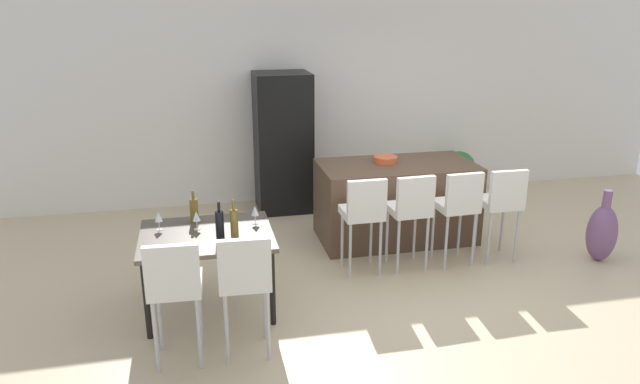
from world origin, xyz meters
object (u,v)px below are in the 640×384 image
object	(u,v)px
bar_chair_right	(458,203)
floor_vase	(602,232)
bar_chair_left	(363,210)
wine_glass_right	(255,211)
wine_glass_far	(196,217)
kitchen_island	(396,201)
bar_chair_middle	(411,207)
wine_bottle_left	(220,224)
refrigerator	(283,142)
wine_glass_middle	(158,217)
fruit_bowl	(385,159)
wine_bottle_inner	(234,223)
dining_chair_far	(245,276)
potted_plant	(459,170)
bar_chair_far	(502,200)
dining_table	(207,241)
wine_bottle_near	(194,210)
dining_chair_near	(174,283)

from	to	relation	value
bar_chair_right	floor_vase	world-z (taller)	bar_chair_right
bar_chair_left	wine_glass_right	xyz separation A→B (m)	(-1.12, -0.24, 0.17)
bar_chair_right	wine_glass_far	bearing A→B (deg)	-174.24
kitchen_island	floor_vase	distance (m)	2.26
bar_chair_middle	wine_glass_far	distance (m)	2.18
wine_bottle_left	refrigerator	bearing A→B (deg)	70.14
wine_glass_middle	fruit_bowl	bearing A→B (deg)	24.49
floor_vase	refrigerator	bearing A→B (deg)	141.97
wine_bottle_inner	wine_bottle_left	distance (m)	0.13
dining_chair_far	potted_plant	world-z (taller)	dining_chair_far
kitchen_island	bar_chair_middle	bearing A→B (deg)	-99.80
bar_chair_far	potted_plant	size ratio (longest dim) A/B	1.60
dining_table	wine_bottle_inner	size ratio (longest dim) A/B	3.35
wine_bottle_left	fruit_bowl	size ratio (longest dim) A/B	1.21
bar_chair_right	wine_glass_middle	size ratio (longest dim) A/B	6.03
kitchen_island	wine_glass_far	xyz separation A→B (m)	(-2.31, -1.11, 0.40)
wine_bottle_inner	floor_vase	world-z (taller)	wine_bottle_inner
refrigerator	bar_chair_middle	bearing A→B (deg)	-65.78
wine_bottle_inner	wine_bottle_near	xyz separation A→B (m)	(-0.34, 0.46, -0.02)
wine_glass_middle	wine_glass_right	xyz separation A→B (m)	(0.87, -0.03, 0.00)
fruit_bowl	bar_chair_left	bearing A→B (deg)	-119.83
bar_chair_right	wine_bottle_near	xyz separation A→B (m)	(-2.71, -0.08, 0.16)
wine_bottle_inner	refrigerator	size ratio (longest dim) A/B	0.19
kitchen_island	dining_table	size ratio (longest dim) A/B	1.54
bar_chair_right	wine_bottle_near	size ratio (longest dim) A/B	3.41
bar_chair_right	wine_glass_right	distance (m)	2.18
kitchen_island	bar_chair_right	bearing A→B (deg)	-65.45
bar_chair_right	dining_chair_near	xyz separation A→B (m)	(-2.88, -1.23, 0.00)
bar_chair_middle	refrigerator	distance (m)	2.41
wine_bottle_left	bar_chair_middle	bearing A→B (deg)	15.36
wine_glass_right	bar_chair_far	bearing A→B (deg)	5.14
dining_chair_near	wine_glass_right	bearing A→B (deg)	53.86
dining_table	wine_bottle_inner	xyz separation A→B (m)	(0.24, -0.15, 0.21)
wine_bottle_inner	wine_glass_middle	world-z (taller)	wine_bottle_inner
wine_bottle_inner	wine_bottle_left	size ratio (longest dim) A/B	1.04
bar_chair_left	potted_plant	distance (m)	3.03
fruit_bowl	dining_chair_far	bearing A→B (deg)	-130.54
wine_bottle_inner	wine_glass_right	distance (m)	0.37
wine_glass_middle	fruit_bowl	xyz separation A→B (m)	(2.53, 1.15, 0.09)
wine_glass_right	dining_chair_near	bearing A→B (deg)	-126.14
bar_chair_far	wine_bottle_inner	world-z (taller)	wine_bottle_inner
dining_table	wine_glass_middle	size ratio (longest dim) A/B	6.74
refrigerator	bar_chair_far	bearing A→B (deg)	-47.34
kitchen_island	bar_chair_left	xyz separation A→B (m)	(-0.65, -0.84, 0.24)
kitchen_island	dining_chair_far	world-z (taller)	dining_chair_far
refrigerator	potted_plant	distance (m)	2.61
wine_bottle_inner	dining_chair_near	bearing A→B (deg)	-126.47
kitchen_island	wine_bottle_inner	xyz separation A→B (m)	(-1.99, -1.38, 0.42)
wine_bottle_inner	wine_glass_far	size ratio (longest dim) A/B	2.01
bar_chair_far	dining_chair_near	xyz separation A→B (m)	(-3.38, -1.23, 0.00)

